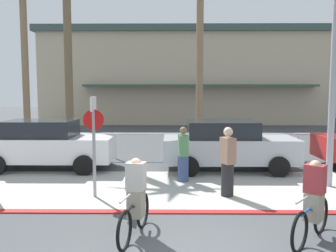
{
  "coord_description": "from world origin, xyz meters",
  "views": [
    {
      "loc": [
        -0.15,
        -5.78,
        2.75
      ],
      "look_at": [
        -0.28,
        6.0,
        1.56
      ],
      "focal_mm": 39.37,
      "sensor_mm": 36.0,
      "label": 1
    }
  ],
  "objects_px": {
    "palm_tree_1": "(23,20)",
    "car_silver_2": "(228,145)",
    "palm_tree_3": "(200,17)",
    "stop_sign_bike_lane": "(94,132)",
    "pedestrian_1": "(228,164)",
    "cyclist_blue_1": "(313,203)",
    "cyclist_black_0": "(135,199)",
    "pedestrian_0": "(183,157)",
    "car_white_1": "(47,144)"
  },
  "relations": [
    {
      "from": "stop_sign_bike_lane",
      "to": "cyclist_black_0",
      "type": "xyz_separation_m",
      "value": [
        1.28,
        -2.44,
        -0.98
      ]
    },
    {
      "from": "car_silver_2",
      "to": "pedestrian_1",
      "type": "distance_m",
      "value": 3.01
    },
    {
      "from": "car_silver_2",
      "to": "cyclist_black_0",
      "type": "bearing_deg",
      "value": -114.78
    },
    {
      "from": "car_white_1",
      "to": "pedestrian_0",
      "type": "height_order",
      "value": "car_white_1"
    },
    {
      "from": "palm_tree_1",
      "to": "cyclist_blue_1",
      "type": "xyz_separation_m",
      "value": [
        10.43,
        -13.2,
        -5.68
      ]
    },
    {
      "from": "car_white_1",
      "to": "cyclist_black_0",
      "type": "bearing_deg",
      "value": -57.78
    },
    {
      "from": "palm_tree_1",
      "to": "car_silver_2",
      "type": "height_order",
      "value": "palm_tree_1"
    },
    {
      "from": "palm_tree_3",
      "to": "cyclist_black_0",
      "type": "bearing_deg",
      "value": -99.57
    },
    {
      "from": "stop_sign_bike_lane",
      "to": "pedestrian_0",
      "type": "distance_m",
      "value": 2.94
    },
    {
      "from": "palm_tree_1",
      "to": "cyclist_black_0",
      "type": "distance_m",
      "value": 15.93
    },
    {
      "from": "palm_tree_1",
      "to": "car_silver_2",
      "type": "relative_size",
      "value": 1.89
    },
    {
      "from": "cyclist_black_0",
      "to": "pedestrian_0",
      "type": "xyz_separation_m",
      "value": [
        1.02,
        4.04,
        0.06
      ]
    },
    {
      "from": "cyclist_blue_1",
      "to": "pedestrian_1",
      "type": "distance_m",
      "value": 2.95
    },
    {
      "from": "car_silver_2",
      "to": "palm_tree_1",
      "type": "bearing_deg",
      "value": 142.37
    },
    {
      "from": "cyclist_blue_1",
      "to": "cyclist_black_0",
      "type": "bearing_deg",
      "value": 177.04
    },
    {
      "from": "car_white_1",
      "to": "palm_tree_1",
      "type": "bearing_deg",
      "value": 116.1
    },
    {
      "from": "car_silver_2",
      "to": "cyclist_blue_1",
      "type": "xyz_separation_m",
      "value": [
        0.69,
        -5.7,
        -0.18
      ]
    },
    {
      "from": "stop_sign_bike_lane",
      "to": "pedestrian_1",
      "type": "height_order",
      "value": "stop_sign_bike_lane"
    },
    {
      "from": "pedestrian_1",
      "to": "cyclist_blue_1",
      "type": "bearing_deg",
      "value": -67.19
    },
    {
      "from": "palm_tree_3",
      "to": "car_white_1",
      "type": "xyz_separation_m",
      "value": [
        -5.65,
        -6.54,
        -5.46
      ]
    },
    {
      "from": "car_white_1",
      "to": "car_silver_2",
      "type": "xyz_separation_m",
      "value": [
        6.14,
        -0.17,
        0.0
      ]
    },
    {
      "from": "cyclist_blue_1",
      "to": "pedestrian_0",
      "type": "bearing_deg",
      "value": 117.93
    },
    {
      "from": "cyclist_black_0",
      "to": "palm_tree_1",
      "type": "bearing_deg",
      "value": 118.86
    },
    {
      "from": "palm_tree_3",
      "to": "cyclist_blue_1",
      "type": "xyz_separation_m",
      "value": [
        1.18,
        -12.4,
        -5.63
      ]
    },
    {
      "from": "cyclist_blue_1",
      "to": "pedestrian_1",
      "type": "xyz_separation_m",
      "value": [
        -1.14,
        2.72,
        0.14
      ]
    },
    {
      "from": "stop_sign_bike_lane",
      "to": "car_silver_2",
      "type": "bearing_deg",
      "value": 38.87
    },
    {
      "from": "palm_tree_1",
      "to": "pedestrian_0",
      "type": "height_order",
      "value": "palm_tree_1"
    },
    {
      "from": "cyclist_black_0",
      "to": "cyclist_blue_1",
      "type": "xyz_separation_m",
      "value": [
        3.24,
        -0.17,
        0.0
      ]
    },
    {
      "from": "palm_tree_1",
      "to": "car_white_1",
      "type": "xyz_separation_m",
      "value": [
        3.59,
        -7.34,
        -5.5
      ]
    },
    {
      "from": "palm_tree_1",
      "to": "car_silver_2",
      "type": "xyz_separation_m",
      "value": [
        9.74,
        -7.51,
        -5.5
      ]
    },
    {
      "from": "palm_tree_1",
      "to": "pedestrian_1",
      "type": "xyz_separation_m",
      "value": [
        9.29,
        -10.48,
        -5.53
      ]
    },
    {
      "from": "stop_sign_bike_lane",
      "to": "cyclist_blue_1",
      "type": "height_order",
      "value": "stop_sign_bike_lane"
    },
    {
      "from": "cyclist_blue_1",
      "to": "car_silver_2",
      "type": "bearing_deg",
      "value": 96.93
    },
    {
      "from": "car_white_1",
      "to": "cyclist_blue_1",
      "type": "bearing_deg",
      "value": -40.63
    },
    {
      "from": "car_silver_2",
      "to": "stop_sign_bike_lane",
      "type": "bearing_deg",
      "value": -141.13
    },
    {
      "from": "palm_tree_3",
      "to": "palm_tree_1",
      "type": "bearing_deg",
      "value": 175.07
    },
    {
      "from": "cyclist_black_0",
      "to": "car_white_1",
      "type": "bearing_deg",
      "value": 122.22
    },
    {
      "from": "car_white_1",
      "to": "cyclist_blue_1",
      "type": "height_order",
      "value": "car_white_1"
    },
    {
      "from": "stop_sign_bike_lane",
      "to": "cyclist_black_0",
      "type": "height_order",
      "value": "stop_sign_bike_lane"
    },
    {
      "from": "palm_tree_1",
      "to": "cyclist_blue_1",
      "type": "height_order",
      "value": "palm_tree_1"
    },
    {
      "from": "stop_sign_bike_lane",
      "to": "cyclist_black_0",
      "type": "bearing_deg",
      "value": -62.33
    },
    {
      "from": "stop_sign_bike_lane",
      "to": "cyclist_black_0",
      "type": "relative_size",
      "value": 1.43
    },
    {
      "from": "palm_tree_3",
      "to": "car_silver_2",
      "type": "relative_size",
      "value": 2.03
    },
    {
      "from": "car_white_1",
      "to": "pedestrian_0",
      "type": "xyz_separation_m",
      "value": [
        4.61,
        -1.66,
        -0.11
      ]
    },
    {
      "from": "stop_sign_bike_lane",
      "to": "pedestrian_0",
      "type": "bearing_deg",
      "value": 34.86
    },
    {
      "from": "palm_tree_3",
      "to": "stop_sign_bike_lane",
      "type": "bearing_deg",
      "value": -108.84
    },
    {
      "from": "car_silver_2",
      "to": "pedestrian_0",
      "type": "relative_size",
      "value": 2.68
    },
    {
      "from": "palm_tree_1",
      "to": "car_white_1",
      "type": "relative_size",
      "value": 1.89
    },
    {
      "from": "palm_tree_1",
      "to": "palm_tree_3",
      "type": "height_order",
      "value": "palm_tree_3"
    },
    {
      "from": "palm_tree_1",
      "to": "palm_tree_3",
      "type": "bearing_deg",
      "value": -4.93
    }
  ]
}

